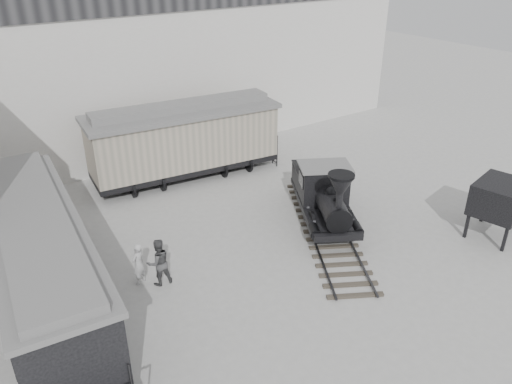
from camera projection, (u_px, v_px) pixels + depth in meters
ground at (338, 274)px, 18.86m from camera, size 90.00×90.00×0.00m
north_wall at (156, 57)px, 27.32m from camera, size 34.00×2.51×11.00m
locomotive at (325, 199)px, 21.74m from camera, size 6.41×9.25×3.34m
boxcar at (184, 139)px, 25.79m from camera, size 10.19×4.20×4.06m
passenger_coach at (43, 263)px, 16.31m from camera, size 3.77×12.75×3.36m
visitor_a at (139, 264)px, 18.06m from camera, size 0.72×0.63×1.66m
visitor_b at (159, 262)px, 17.99m from camera, size 0.95×0.77×1.84m
coal_hopper at (499, 202)px, 20.65m from camera, size 2.61×2.30×2.48m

